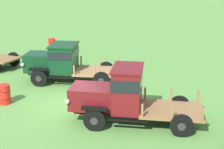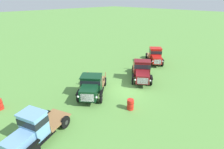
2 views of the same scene
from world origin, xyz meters
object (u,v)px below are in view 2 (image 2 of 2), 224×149
Objects in this scene: vintage_truck_midrow_center at (142,71)px; vintage_truck_second_in_line at (91,86)px; oil_drum_beside_row at (130,104)px; vintage_truck_far_side at (155,56)px; vintage_truck_foreground_near at (33,129)px.

vintage_truck_second_in_line is at bearing 168.08° from vintage_truck_midrow_center.
vintage_truck_far_side is at bearing 23.03° from oil_drum_beside_row.
oil_drum_beside_row is at bearing -156.97° from vintage_truck_far_side.
vintage_truck_far_side reaches higher than oil_drum_beside_row.
vintage_truck_foreground_near is 6.58m from vintage_truck_second_in_line.
vintage_truck_midrow_center is (12.38, 0.72, 0.02)m from vintage_truck_foreground_near.
vintage_truck_far_side is (5.90, 2.05, -0.03)m from vintage_truck_midrow_center.
vintage_truck_midrow_center is at bearing -160.79° from vintage_truck_far_side.
vintage_truck_second_in_line is (6.26, 2.01, -0.03)m from vintage_truck_foreground_near.
vintage_truck_second_in_line is 4.10m from oil_drum_beside_row.
vintage_truck_midrow_center is 5.77× the size of oil_drum_beside_row.
vintage_truck_midrow_center is at bearing 27.19° from oil_drum_beside_row.
vintage_truck_second_in_line reaches higher than oil_drum_beside_row.
vintage_truck_far_side reaches higher than vintage_truck_second_in_line.
oil_drum_beside_row is (7.28, -1.90, -0.72)m from vintage_truck_foreground_near.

